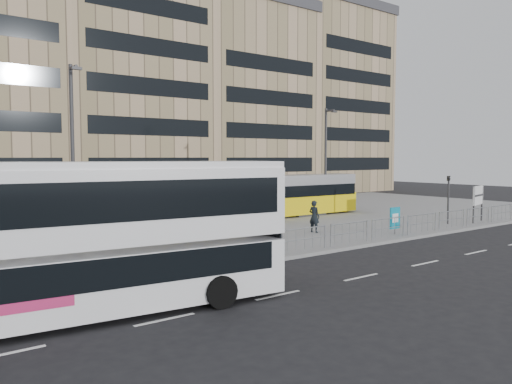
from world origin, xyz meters
TOP-DOWN VIEW (x-y plane):
  - ground at (0.00, 0.00)m, footprint 120.00×120.00m
  - plaza at (0.00, 12.00)m, footprint 64.00×24.00m
  - kerb at (0.00, 0.05)m, footprint 64.00×0.25m
  - building_row at (1.55, 34.27)m, footprint 70.40×18.40m
  - pedestrian_barrier at (2.00, 0.50)m, footprint 32.07×0.07m
  - road_markings at (1.00, -4.00)m, footprint 62.00×0.12m
  - double_decker_bus at (-11.20, -2.50)m, footprint 10.96×3.59m
  - tram at (0.93, 11.40)m, footprint 25.30×2.72m
  - station_sign at (15.43, 1.17)m, footprint 2.04×0.57m
  - ad_panel at (6.78, 1.21)m, footprint 0.80×0.09m
  - pedestrian at (3.61, 4.37)m, footprint 0.56×0.74m
  - traffic_light_west at (-4.95, 1.46)m, footprint 0.17×0.21m
  - traffic_light_east at (12.92, 1.77)m, footprint 0.19×0.22m
  - lamp_post_west at (-8.97, 7.10)m, footprint 0.45×1.04m
  - lamp_post_east at (10.76, 10.58)m, footprint 0.45×1.04m

SIDE VIEW (x-z plane):
  - ground at x=0.00m, z-range 0.00..0.00m
  - road_markings at x=1.00m, z-range 0.00..0.01m
  - kerb at x=0.00m, z-range -0.01..0.16m
  - plaza at x=0.00m, z-range 0.00..0.15m
  - pedestrian_barrier at x=2.00m, z-range 0.43..1.53m
  - ad_panel at x=6.78m, z-range 0.28..1.78m
  - pedestrian at x=3.61m, z-range 0.15..1.97m
  - tram at x=0.93m, z-range 0.15..3.13m
  - station_sign at x=15.43m, z-range 0.61..3.00m
  - traffic_light_west at x=-4.95m, z-range 0.57..3.67m
  - traffic_light_east at x=12.92m, z-range 0.57..3.67m
  - double_decker_bus at x=-11.20m, z-range 0.17..4.48m
  - lamp_post_east at x=10.76m, z-range 0.52..8.44m
  - lamp_post_west at x=-8.97m, z-range 0.53..9.00m
  - building_row at x=1.55m, z-range -2.69..28.51m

